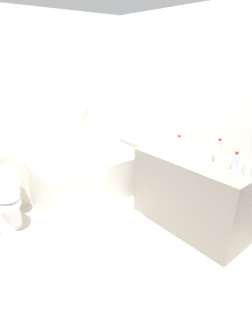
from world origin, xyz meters
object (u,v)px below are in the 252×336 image
(water_bottle_2, at_px, (235,162))
(drinking_glass_1, at_px, (167,143))
(bathtub, at_px, (92,177))
(drinking_glass_0, at_px, (248,172))
(sink_basin, at_px, (197,157))
(sink_faucet, at_px, (207,154))
(toilet, at_px, (6,198))
(drinking_glass_2, at_px, (247,168))
(water_bottle_1, at_px, (179,143))
(bath_mat, at_px, (115,217))
(water_bottle_0, at_px, (218,151))

(water_bottle_2, relative_size, drinking_glass_1, 2.01)
(bathtub, relative_size, drinking_glass_0, 16.62)
(sink_basin, height_order, water_bottle_2, water_bottle_2)
(sink_basin, xyz_separation_m, sink_faucet, (0.18, 0.00, -0.01))
(toilet, distance_m, drinking_glass_2, 2.65)
(drinking_glass_0, bearing_deg, drinking_glass_2, 35.93)
(sink_basin, bearing_deg, toilet, 139.09)
(sink_basin, height_order, water_bottle_1, water_bottle_1)
(bathtub, distance_m, bath_mat, 0.70)
(water_bottle_1, bearing_deg, sink_faucet, -74.43)
(sink_faucet, bearing_deg, drinking_glass_0, -105.06)
(drinking_glass_0, relative_size, drinking_glass_2, 1.00)
(drinking_glass_1, bearing_deg, toilet, 152.32)
(sink_faucet, bearing_deg, drinking_glass_2, -98.50)
(water_bottle_2, bearing_deg, sink_faucet, 73.81)
(toilet, relative_size, drinking_glass_0, 7.77)
(water_bottle_0, relative_size, drinking_glass_2, 2.76)
(sink_faucet, relative_size, drinking_glass_1, 1.61)
(bathtub, distance_m, water_bottle_0, 1.78)
(drinking_glass_1, bearing_deg, sink_basin, -99.38)
(drinking_glass_1, bearing_deg, drinking_glass_2, -88.98)
(bathtub, relative_size, water_bottle_1, 8.30)
(bathtub, relative_size, water_bottle_0, 6.01)
(bathtub, bearing_deg, bath_mat, -96.21)
(water_bottle_0, relative_size, bath_mat, 0.39)
(water_bottle_1, xyz_separation_m, drinking_glass_1, (-0.00, 0.19, -0.04))
(drinking_glass_1, xyz_separation_m, bath_mat, (-0.66, 0.22, -0.91))
(bath_mat, bearing_deg, sink_basin, -52.15)
(bathtub, height_order, water_bottle_0, bathtub)
(water_bottle_2, bearing_deg, toilet, 133.22)
(sink_basin, distance_m, drinking_glass_2, 0.50)
(sink_faucet, relative_size, water_bottle_1, 0.82)
(sink_basin, height_order, drinking_glass_1, drinking_glass_1)
(bathtub, relative_size, drinking_glass_1, 16.23)
(water_bottle_0, distance_m, water_bottle_2, 0.23)
(drinking_glass_0, bearing_deg, water_bottle_0, 77.03)
(sink_faucet, bearing_deg, water_bottle_0, -109.65)
(water_bottle_2, distance_m, bath_mat, 1.61)
(water_bottle_0, xyz_separation_m, bath_mat, (-0.69, 0.90, -0.99))
(sink_basin, distance_m, drinking_glass_1, 0.52)
(toilet, distance_m, drinking_glass_1, 2.03)
(toilet, bearing_deg, water_bottle_2, 47.49)
(bathtub, height_order, sink_basin, bathtub)
(drinking_glass_1, height_order, drinking_glass_2, drinking_glass_1)
(water_bottle_1, bearing_deg, bathtub, 119.87)
(bathtub, distance_m, sink_faucet, 1.62)
(water_bottle_0, bearing_deg, sink_basin, 125.09)
(drinking_glass_0, bearing_deg, bathtub, 105.67)
(sink_faucet, height_order, water_bottle_1, water_bottle_1)
(bathtub, distance_m, water_bottle_1, 1.34)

